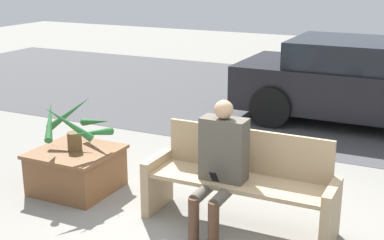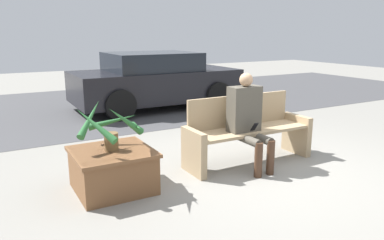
{
  "view_description": "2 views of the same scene",
  "coord_description": "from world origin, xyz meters",
  "px_view_note": "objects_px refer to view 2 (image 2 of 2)",
  "views": [
    {
      "loc": [
        1.71,
        -4.04,
        2.49
      ],
      "look_at": [
        -0.63,
        0.76,
        0.93
      ],
      "focal_mm": 50.0,
      "sensor_mm": 36.0,
      "label": 1
    },
    {
      "loc": [
        -3.15,
        -3.55,
        1.81
      ],
      "look_at": [
        -0.65,
        0.91,
        0.6
      ],
      "focal_mm": 35.0,
      "sensor_mm": 36.0,
      "label": 2
    }
  ],
  "objects_px": {
    "person_seated": "(248,116)",
    "parked_car": "(155,80)",
    "bench": "(247,131)",
    "planter_box": "(113,168)",
    "potted_plant": "(112,126)"
  },
  "relations": [
    {
      "from": "person_seated",
      "to": "parked_car",
      "type": "relative_size",
      "value": 0.33
    },
    {
      "from": "bench",
      "to": "person_seated",
      "type": "distance_m",
      "value": 0.35
    },
    {
      "from": "planter_box",
      "to": "potted_plant",
      "type": "relative_size",
      "value": 1.09
    },
    {
      "from": "bench",
      "to": "person_seated",
      "type": "relative_size",
      "value": 1.47
    },
    {
      "from": "person_seated",
      "to": "potted_plant",
      "type": "distance_m",
      "value": 1.82
    },
    {
      "from": "person_seated",
      "to": "potted_plant",
      "type": "bearing_deg",
      "value": 175.28
    },
    {
      "from": "parked_car",
      "to": "planter_box",
      "type": "bearing_deg",
      "value": -119.69
    },
    {
      "from": "planter_box",
      "to": "potted_plant",
      "type": "xyz_separation_m",
      "value": [
        0.02,
        0.0,
        0.51
      ]
    },
    {
      "from": "potted_plant",
      "to": "parked_car",
      "type": "relative_size",
      "value": 0.21
    },
    {
      "from": "potted_plant",
      "to": "planter_box",
      "type": "bearing_deg",
      "value": -174.67
    },
    {
      "from": "planter_box",
      "to": "parked_car",
      "type": "xyz_separation_m",
      "value": [
        2.41,
        4.23,
        0.41
      ]
    },
    {
      "from": "person_seated",
      "to": "planter_box",
      "type": "height_order",
      "value": "person_seated"
    },
    {
      "from": "bench",
      "to": "potted_plant",
      "type": "xyz_separation_m",
      "value": [
        -1.95,
        -0.04,
        0.32
      ]
    },
    {
      "from": "potted_plant",
      "to": "person_seated",
      "type": "bearing_deg",
      "value": -4.72
    },
    {
      "from": "bench",
      "to": "potted_plant",
      "type": "relative_size",
      "value": 2.32
    }
  ]
}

